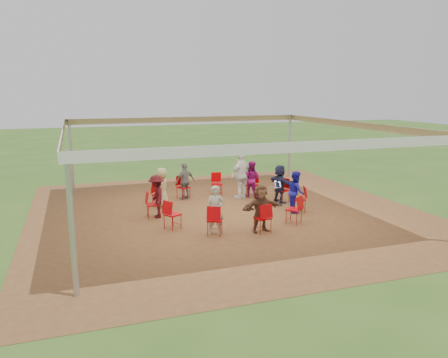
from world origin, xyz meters
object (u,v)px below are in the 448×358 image
object	(u,v)px
person_seated_1	(251,179)
person_seated_6	(261,208)
chair_8	(263,218)
person_seated_4	(157,196)
chair_1	(252,185)
chair_7	(215,220)
chair_2	(217,184)
chair_9	(294,210)
chair_0	(282,190)
laptop	(277,185)
person_seated_3	(162,187)
person_seated_5	(215,210)
person_seated_0	(280,184)
person_seated_7	(296,192)
chair_5	(153,205)
standing_person	(241,175)
chair_4	(159,195)
chair_3	(183,187)
person_seated_2	(185,181)
chair_10	(299,199)
chair_6	(172,215)

from	to	relation	value
person_seated_1	person_seated_6	bearing A→B (deg)	114.55
chair_8	person_seated_4	bearing A→B (deg)	129.70
chair_1	chair_7	distance (m)	4.99
person_seated_4	chair_1	bearing A→B (deg)	115.18
chair_2	chair_9	world-z (taller)	same
chair_0	chair_2	world-z (taller)	same
person_seated_4	laptop	xyz separation A→B (m)	(4.58, 0.44, -0.04)
person_seated_3	person_seated_5	xyz separation A→B (m)	(0.88, -3.52, 0.00)
chair_8	person_seated_0	bearing A→B (deg)	50.30
person_seated_7	chair_2	bearing A→B (deg)	47.88
person_seated_1	person_seated_7	size ratio (longest dim) A/B	1.00
chair_0	chair_5	distance (m)	4.99
chair_8	standing_person	xyz separation A→B (m)	(0.93, 4.12, 0.47)
person_seated_3	person_seated_6	size ratio (longest dim) A/B	1.00
chair_4	chair_7	xyz separation A→B (m)	(0.92, -3.70, 0.00)
chair_9	person_seated_0	xyz separation A→B (m)	(0.76, 2.55, 0.27)
chair_7	person_seated_7	world-z (taller)	person_seated_7
chair_0	chair_3	distance (m)	3.81
chair_2	laptop	bearing A→B (deg)	142.11
person_seated_1	person_seated_6	distance (m)	4.37
chair_2	person_seated_0	size ratio (longest dim) A/B	0.63
chair_1	person_seated_2	distance (m)	2.68
chair_1	person_seated_6	bearing A→B (deg)	113.91
person_seated_0	person_seated_5	bearing A→B (deg)	114.55
chair_5	chair_10	world-z (taller)	same
chair_6	chair_9	xyz separation A→B (m)	(3.75, -0.70, 0.00)
standing_person	laptop	world-z (taller)	standing_person
chair_6	person_seated_3	xyz separation A→B (m)	(0.21, 2.65, 0.27)
person_seated_3	person_seated_6	world-z (taller)	same
chair_9	person_seated_0	world-z (taller)	person_seated_0
chair_1	laptop	size ratio (longest dim) A/B	2.22
chair_0	chair_3	world-z (taller)	same
chair_2	chair_6	bearing A→B (deg)	65.45
chair_2	person_seated_0	distance (m)	2.68
person_seated_3	person_seated_4	xyz separation A→B (m)	(-0.43, -1.28, 0.00)
chair_2	chair_10	distance (m)	3.81
chair_3	person_seated_0	world-z (taller)	person_seated_0
chair_10	person_seated_3	bearing A→B (deg)	82.02
person_seated_1	chair_4	bearing A→B (deg)	47.88
chair_7	chair_9	bearing A→B (deg)	32.73
chair_8	person_seated_1	distance (m)	4.48
chair_0	chair_1	xyz separation A→B (m)	(-0.72, 1.23, 0.00)
person_seated_2	person_seated_3	world-z (taller)	same
chair_3	chair_8	distance (m)	4.99
chair_8	person_seated_5	size ratio (longest dim) A/B	0.63
chair_10	person_seated_5	bearing A→B (deg)	129.70
chair_2	standing_person	distance (m)	1.22
person_seated_0	person_seated_4	xyz separation A→B (m)	(-4.73, -0.48, 0.00)
chair_6	chair_9	world-z (taller)	same
chair_6	standing_person	size ratio (longest dim) A/B	0.49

